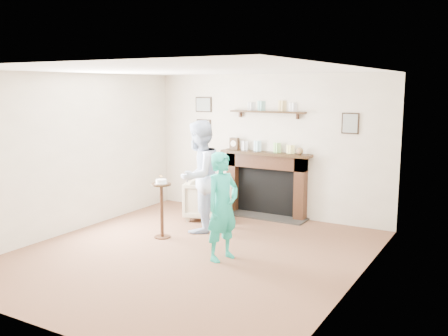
{
  "coord_description": "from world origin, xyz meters",
  "views": [
    {
      "loc": [
        3.71,
        -5.5,
        2.3
      ],
      "look_at": [
        0.01,
        0.9,
        1.08
      ],
      "focal_mm": 40.0,
      "sensor_mm": 36.0,
      "label": 1
    }
  ],
  "objects_px": {
    "man": "(200,231)",
    "woman": "(223,259)",
    "pedestal_table": "(162,200)",
    "armchair": "(209,218)"
  },
  "relations": [
    {
      "from": "man",
      "to": "woman",
      "type": "relative_size",
      "value": 1.22
    },
    {
      "from": "man",
      "to": "pedestal_table",
      "type": "relative_size",
      "value": 1.83
    },
    {
      "from": "pedestal_table",
      "to": "woman",
      "type": "bearing_deg",
      "value": -16.1
    },
    {
      "from": "man",
      "to": "armchair",
      "type": "bearing_deg",
      "value": -159.58
    },
    {
      "from": "man",
      "to": "pedestal_table",
      "type": "bearing_deg",
      "value": -26.87
    },
    {
      "from": "man",
      "to": "pedestal_table",
      "type": "xyz_separation_m",
      "value": [
        -0.3,
        -0.59,
        0.59
      ]
    },
    {
      "from": "woman",
      "to": "pedestal_table",
      "type": "relative_size",
      "value": 1.5
    },
    {
      "from": "armchair",
      "to": "man",
      "type": "bearing_deg",
      "value": -177.87
    },
    {
      "from": "woman",
      "to": "pedestal_table",
      "type": "bearing_deg",
      "value": 88.96
    },
    {
      "from": "woman",
      "to": "man",
      "type": "bearing_deg",
      "value": 60.77
    }
  ]
}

